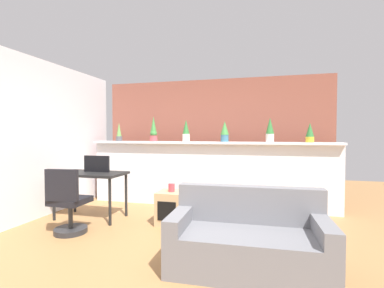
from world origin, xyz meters
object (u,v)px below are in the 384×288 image
Objects in this scene: potted_plant_1 at (154,131)px; couch at (248,241)px; side_cube_shelf at (171,208)px; vase_on_shelf at (172,188)px; office_chair at (68,206)px; potted_plant_2 at (186,131)px; potted_plant_0 at (119,133)px; potted_plant_3 at (225,131)px; tv_monitor at (97,164)px; potted_plant_4 at (270,130)px; potted_plant_5 at (310,133)px; desk at (91,178)px.

potted_plant_1 is 0.31× the size of couch.
side_cube_shelf is 0.31m from vase_on_shelf.
office_chair reaches higher than side_cube_shelf.
potted_plant_2 is at bearing 93.81° from side_cube_shelf.
potted_plant_0 is at bearing 98.57° from office_chair.
potted_plant_3 is 2.59m from couch.
potted_plant_3 is 0.76× the size of side_cube_shelf.
couch is (1.96, -2.24, -1.16)m from potted_plant_1.
tv_monitor is 0.50× the size of office_chair.
vase_on_shelf is (0.08, -1.09, -0.87)m from potted_plant_2.
potted_plant_2 is 1.60m from side_cube_shelf.
potted_plant_4 is 0.65m from potted_plant_5.
tv_monitor is at bearing 177.70° from vase_on_shelf.
potted_plant_0 is 3.70m from couch.
desk is (0.14, -1.16, -0.73)m from potted_plant_0.
vase_on_shelf is at bearing -152.43° from potted_plant_5.
potted_plant_3 is 2.30m from tv_monitor.
potted_plant_0 is 0.88× the size of potted_plant_4.
couch reaches higher than vase_on_shelf.
office_chair reaches higher than vase_on_shelf.
potted_plant_3 reaches higher than tv_monitor.
potted_plant_0 is 2.96m from potted_plant_4.
side_cube_shelf is at bearing -142.91° from potted_plant_4.
tv_monitor is (-2.76, -1.05, -0.57)m from potted_plant_4.
potted_plant_3 is at bearing 178.21° from potted_plant_5.
side_cube_shelf is 0.32× the size of couch.
office_chair is at bearing -148.58° from vase_on_shelf.
vase_on_shelf is (1.23, 0.75, 0.17)m from office_chair.
vase_on_shelf is 0.08× the size of couch.
potted_plant_5 is (2.18, 0.01, -0.04)m from potted_plant_2.
desk is (-3.47, -1.12, -0.73)m from potted_plant_5.
potted_plant_4 is 2.18m from side_cube_shelf.
potted_plant_5 is 3.60m from tv_monitor.
potted_plant_5 is at bearing 17.87° from desk.
potted_plant_4 is at bearing 178.66° from potted_plant_5.
potted_plant_3 is (2.16, 0.00, 0.03)m from potted_plant_0.
couch is (2.43, -0.36, -0.11)m from office_chair.
potted_plant_0 reaches higher than tv_monitor.
potted_plant_4 is at bearing 37.53° from vase_on_shelf.
vase_on_shelf is at bearing -36.85° from potted_plant_0.
desk is 2.83m from couch.
potted_plant_1 is 0.97× the size of side_cube_shelf.
potted_plant_1 reaches higher than vase_on_shelf.
potted_plant_0 is 2.16m from potted_plant_3.
side_cube_shelf is at bearing 31.96° from office_chair.
office_chair is at bearing -81.43° from potted_plant_0.
potted_plant_5 reaches higher than side_cube_shelf.
tv_monitor is at bearing -163.05° from potted_plant_5.
potted_plant_4 reaches higher than side_cube_shelf.
couch is at bearing -96.16° from potted_plant_4.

